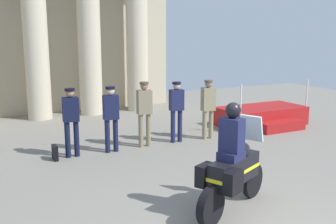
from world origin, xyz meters
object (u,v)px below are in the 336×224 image
(reviewing_stand, at_px, (263,117))
(officer_in_row_1, at_px, (111,114))
(officer_in_row_2, at_px, (144,109))
(briefcase_on_ground, at_px, (55,153))
(officer_in_row_3, at_px, (177,107))
(officer_in_row_0, at_px, (71,117))
(officer_in_row_4, at_px, (208,105))
(motorcycle_with_rider, at_px, (232,167))

(reviewing_stand, xyz_separation_m, officer_in_row_1, (-5.48, -0.61, 0.71))
(officer_in_row_1, bearing_deg, officer_in_row_2, -170.93)
(reviewing_stand, distance_m, officer_in_row_2, 4.61)
(officer_in_row_2, bearing_deg, briefcase_on_ground, 7.09)
(officer_in_row_2, xyz_separation_m, officer_in_row_3, (0.98, 0.02, -0.03))
(officer_in_row_0, relative_size, officer_in_row_3, 1.00)
(officer_in_row_2, bearing_deg, officer_in_row_4, -177.10)
(reviewing_stand, xyz_separation_m, officer_in_row_4, (-2.57, -0.63, 0.71))
(officer_in_row_0, bearing_deg, officer_in_row_3, -173.87)
(officer_in_row_4, bearing_deg, officer_in_row_3, -0.48)
(briefcase_on_ground, bearing_deg, motorcycle_with_rider, -63.70)
(officer_in_row_0, distance_m, briefcase_on_ground, 0.94)
(motorcycle_with_rider, xyz_separation_m, briefcase_on_ground, (-2.10, 4.25, -0.61))
(officer_in_row_0, bearing_deg, officer_in_row_4, -175.52)
(reviewing_stand, xyz_separation_m, officer_in_row_3, (-3.55, -0.53, 0.71))
(officer_in_row_4, height_order, motorcycle_with_rider, motorcycle_with_rider)
(officer_in_row_0, distance_m, officer_in_row_2, 1.96)
(reviewing_stand, bearing_deg, officer_in_row_4, -166.25)
(reviewing_stand, height_order, officer_in_row_3, officer_in_row_3)
(officer_in_row_0, relative_size, briefcase_on_ground, 4.74)
(officer_in_row_2, distance_m, officer_in_row_4, 1.95)
(officer_in_row_1, relative_size, officer_in_row_4, 0.99)
(officer_in_row_0, height_order, briefcase_on_ground, officer_in_row_0)
(reviewing_stand, height_order, officer_in_row_1, officer_in_row_1)
(reviewing_stand, relative_size, officer_in_row_3, 1.69)
(officer_in_row_0, xyz_separation_m, officer_in_row_1, (1.00, -0.04, -0.01))
(reviewing_stand, relative_size, officer_in_row_0, 1.68)
(reviewing_stand, bearing_deg, officer_in_row_1, -173.63)
(officer_in_row_1, xyz_separation_m, officer_in_row_4, (2.91, -0.02, 0.01))
(officer_in_row_1, xyz_separation_m, briefcase_on_ground, (-1.44, -0.01, -0.82))
(officer_in_row_2, xyz_separation_m, officer_in_row_4, (1.95, -0.08, -0.03))
(officer_in_row_4, bearing_deg, briefcase_on_ground, 5.21)
(reviewing_stand, relative_size, officer_in_row_1, 1.70)
(reviewing_stand, distance_m, officer_in_row_3, 3.65)
(reviewing_stand, distance_m, briefcase_on_ground, 6.95)
(officer_in_row_0, height_order, officer_in_row_2, officer_in_row_2)
(motorcycle_with_rider, bearing_deg, officer_in_row_1, 74.13)
(reviewing_stand, height_order, officer_in_row_4, officer_in_row_4)
(officer_in_row_0, height_order, officer_in_row_3, officer_in_row_0)
(officer_in_row_3, relative_size, officer_in_row_4, 0.99)
(officer_in_row_2, xyz_separation_m, motorcycle_with_rider, (-0.30, -4.32, -0.24))
(officer_in_row_2, bearing_deg, officer_in_row_1, 9.07)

